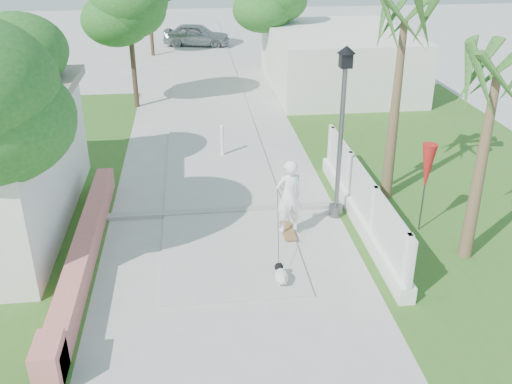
{
  "coord_description": "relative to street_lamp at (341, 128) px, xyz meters",
  "views": [
    {
      "loc": [
        -0.72,
        -7.48,
        7.06
      ],
      "look_at": [
        0.72,
        4.88,
        1.1
      ],
      "focal_mm": 40.0,
      "sensor_mm": 36.0,
      "label": 1
    }
  ],
  "objects": [
    {
      "name": "curb",
      "position": [
        -2.9,
        0.5,
        -2.38
      ],
      "size": [
        6.5,
        0.25,
        0.1
      ],
      "primitive_type": "cube",
      "color": "#999993",
      "rests_on": "ground"
    },
    {
      "name": "patio_umbrella",
      "position": [
        1.9,
        -1.0,
        -0.74
      ],
      "size": [
        0.36,
        0.36,
        2.3
      ],
      "color": "#59595E",
      "rests_on": "ground"
    },
    {
      "name": "path_strip",
      "position": [
        -2.9,
        14.5,
        -2.4
      ],
      "size": [
        3.2,
        36.0,
        0.06
      ],
      "primitive_type": "cube",
      "color": "#B7B7B2",
      "rests_on": "ground"
    },
    {
      "name": "bollard",
      "position": [
        -2.7,
        4.5,
        -1.84
      ],
      "size": [
        0.14,
        0.14,
        1.09
      ],
      "color": "white",
      "rests_on": "ground"
    },
    {
      "name": "grass_right",
      "position": [
        4.1,
        2.5,
        -2.42
      ],
      "size": [
        8.0,
        20.0,
        0.01
      ],
      "primitive_type": "cube",
      "color": "#32621F",
      "rests_on": "ground"
    },
    {
      "name": "tree_path_right",
      "position": [
        0.32,
        14.48,
        1.07
      ],
      "size": [
        3.0,
        3.0,
        4.79
      ],
      "color": "#4C3826",
      "rests_on": "ground"
    },
    {
      "name": "palm_far",
      "position": [
        1.7,
        1.0,
        2.06
      ],
      "size": [
        1.8,
        1.8,
        5.3
      ],
      "color": "brown",
      "rests_on": "ground"
    },
    {
      "name": "palm_near",
      "position": [
        2.5,
        -2.3,
        1.53
      ],
      "size": [
        1.8,
        1.8,
        4.7
      ],
      "color": "brown",
      "rests_on": "ground"
    },
    {
      "name": "ground",
      "position": [
        -2.9,
        -5.5,
        -2.43
      ],
      "size": [
        90.0,
        90.0,
        0.0
      ],
      "primitive_type": "plane",
      "color": "#B7B7B2",
      "rests_on": "ground"
    },
    {
      "name": "building_right",
      "position": [
        3.1,
        12.5,
        -1.13
      ],
      "size": [
        6.0,
        8.0,
        2.6
      ],
      "primitive_type": "cube",
      "color": "silver",
      "rests_on": "ground"
    },
    {
      "name": "parked_car",
      "position": [
        -3.12,
        22.87,
        -1.74
      ],
      "size": [
        4.29,
        2.54,
        1.37
      ],
      "primitive_type": "imported",
      "rotation": [
        0.0,
        0.0,
        1.33
      ],
      "color": "#A9AAB1",
      "rests_on": "ground"
    },
    {
      "name": "tree_left_mid",
      "position": [
        -8.38,
        2.98,
        1.07
      ],
      "size": [
        3.2,
        3.2,
        4.85
      ],
      "color": "#4C3826",
      "rests_on": "ground"
    },
    {
      "name": "street_lamp",
      "position": [
        0.0,
        0.0,
        0.0
      ],
      "size": [
        0.44,
        0.44,
        4.44
      ],
      "color": "#59595E",
      "rests_on": "ground"
    },
    {
      "name": "lattice_fence",
      "position": [
        0.5,
        -0.5,
        -1.88
      ],
      "size": [
        0.35,
        7.0,
        1.5
      ],
      "color": "white",
      "rests_on": "ground"
    },
    {
      "name": "dog",
      "position": [
        -1.92,
        -2.95,
        -2.19
      ],
      "size": [
        0.33,
        0.64,
        0.44
      ],
      "rotation": [
        0.0,
        0.0,
        0.1
      ],
      "color": "silver",
      "rests_on": "ground"
    },
    {
      "name": "tree_path_left",
      "position": [
        -5.88,
        10.48,
        1.39
      ],
      "size": [
        3.4,
        3.4,
        5.23
      ],
      "color": "#4C3826",
      "rests_on": "ground"
    },
    {
      "name": "skateboarder",
      "position": [
        -1.58,
        -1.25,
        -1.49
      ],
      "size": [
        0.89,
        2.42,
        1.98
      ],
      "rotation": [
        0.0,
        0.0,
        3.41
      ],
      "color": "olive",
      "rests_on": "ground"
    },
    {
      "name": "pink_wall",
      "position": [
        -6.2,
        -1.95,
        -2.11
      ],
      "size": [
        0.45,
        8.2,
        0.8
      ],
      "color": "#D4756C",
      "rests_on": "ground"
    }
  ]
}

